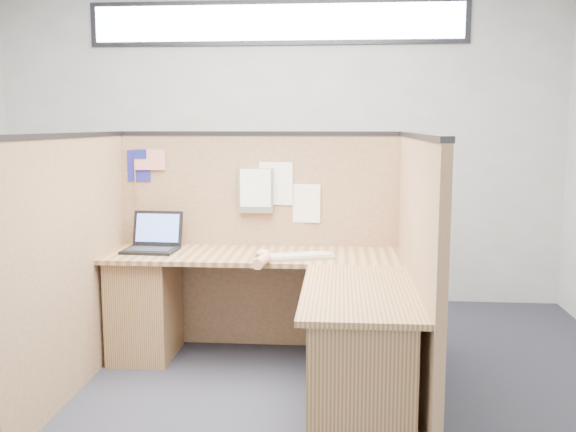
# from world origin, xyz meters

# --- Properties ---
(floor) EXTENTS (5.00, 5.00, 0.00)m
(floor) POSITION_xyz_m (0.00, 0.00, 0.00)
(floor) COLOR black
(floor) RESTS_ON ground
(wall_back) EXTENTS (5.00, 0.00, 5.00)m
(wall_back) POSITION_xyz_m (0.00, 2.25, 1.40)
(wall_back) COLOR #9EA2A4
(wall_back) RESTS_ON floor
(wall_front) EXTENTS (5.00, 0.00, 5.00)m
(wall_front) POSITION_xyz_m (0.00, -2.25, 1.40)
(wall_front) COLOR #9EA2A4
(wall_front) RESTS_ON floor
(clerestory_window) EXTENTS (3.30, 0.04, 0.38)m
(clerestory_window) POSITION_xyz_m (0.00, 2.23, 2.45)
(clerestory_window) COLOR #232328
(clerestory_window) RESTS_ON wall_back
(cubicle_partitions) EXTENTS (2.06, 1.83, 1.53)m
(cubicle_partitions) POSITION_xyz_m (0.00, 0.43, 0.77)
(cubicle_partitions) COLOR brown
(cubicle_partitions) RESTS_ON floor
(l_desk) EXTENTS (1.95, 1.75, 0.73)m
(l_desk) POSITION_xyz_m (0.18, 0.29, 0.39)
(l_desk) COLOR brown
(l_desk) RESTS_ON floor
(laptop) EXTENTS (0.36, 0.35, 0.25)m
(laptop) POSITION_xyz_m (-0.70, 0.75, 0.79)
(laptop) COLOR black
(laptop) RESTS_ON l_desk
(keyboard) EXTENTS (0.49, 0.30, 0.03)m
(keyboard) POSITION_xyz_m (0.30, 0.53, 0.74)
(keyboard) COLOR #9E947A
(keyboard) RESTS_ON l_desk
(mouse) EXTENTS (0.11, 0.08, 0.04)m
(mouse) POSITION_xyz_m (0.09, 0.48, 0.75)
(mouse) COLOR silver
(mouse) RESTS_ON l_desk
(hand_forearm) EXTENTS (0.10, 0.35, 0.07)m
(hand_forearm) POSITION_xyz_m (0.10, 0.36, 0.76)
(hand_forearm) COLOR tan
(hand_forearm) RESTS_ON l_desk
(blue_poster) EXTENTS (0.17, 0.01, 0.22)m
(blue_poster) POSITION_xyz_m (-0.85, 0.97, 1.29)
(blue_poster) COLOR navy
(blue_poster) RESTS_ON cubicle_partitions
(american_flag) EXTENTS (0.22, 0.01, 0.39)m
(american_flag) POSITION_xyz_m (-0.80, 0.96, 1.32)
(american_flag) COLOR olive
(american_flag) RESTS_ON cubicle_partitions
(file_holder) EXTENTS (0.24, 0.05, 0.31)m
(file_holder) POSITION_xyz_m (-0.02, 0.94, 1.12)
(file_holder) COLOR slate
(file_holder) RESTS_ON cubicle_partitions
(paper_left) EXTENTS (0.23, 0.02, 0.30)m
(paper_left) POSITION_xyz_m (0.12, 0.97, 1.17)
(paper_left) COLOR white
(paper_left) RESTS_ON cubicle_partitions
(paper_right) EXTENTS (0.21, 0.02, 0.27)m
(paper_right) POSITION_xyz_m (0.32, 0.97, 1.03)
(paper_right) COLOR white
(paper_right) RESTS_ON cubicle_partitions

